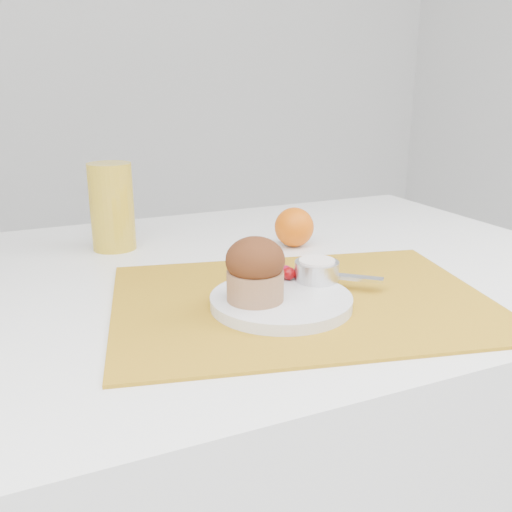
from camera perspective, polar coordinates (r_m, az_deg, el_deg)
name	(u,v)px	position (r m, az deg, el deg)	size (l,w,h in m)	color
table	(233,473)	(1.07, -2.34, -20.82)	(1.20, 0.80, 0.75)	white
placemat	(302,300)	(0.77, 4.58, -4.40)	(0.50, 0.37, 0.00)	#B17E18
plate	(281,301)	(0.74, 2.52, -4.50)	(0.18, 0.18, 0.01)	silver
ramekin	(317,271)	(0.79, 6.09, -1.49)	(0.06, 0.06, 0.03)	silver
cream	(317,262)	(0.79, 6.12, -0.58)	(0.05, 0.05, 0.01)	white
raspberry_near	(285,272)	(0.80, 2.95, -1.59)	(0.02, 0.02, 0.02)	#60021B
raspberry_far	(289,273)	(0.79, 3.28, -1.75)	(0.02, 0.02, 0.02)	#580204
butter_knife	(314,274)	(0.82, 5.82, -1.78)	(0.19, 0.02, 0.00)	silver
orange	(294,227)	(1.02, 3.84, 2.90)	(0.07, 0.07, 0.07)	#E76008
juice_glass	(112,207)	(1.02, -14.21, 4.80)	(0.08, 0.08, 0.15)	gold
muffin	(255,270)	(0.71, -0.08, -1.38)	(0.09, 0.09, 0.08)	#A67550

